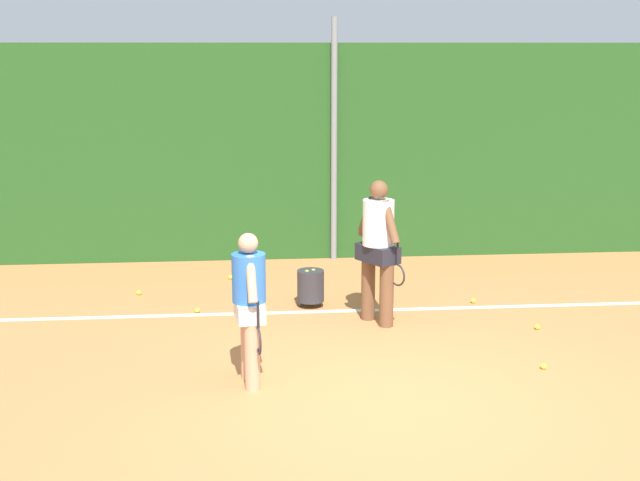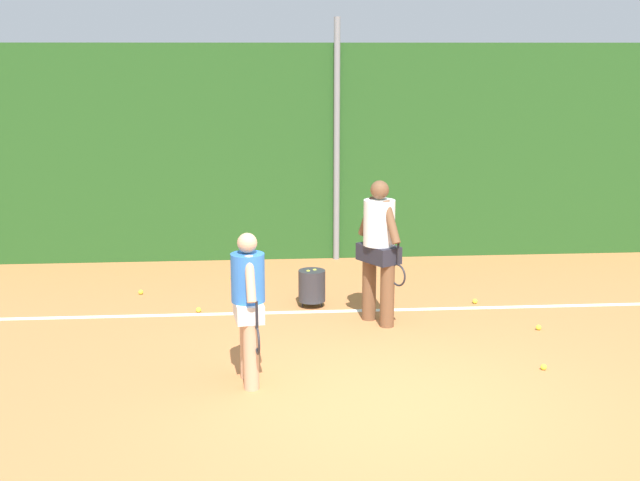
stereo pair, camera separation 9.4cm
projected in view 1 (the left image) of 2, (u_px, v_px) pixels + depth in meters
name	position (u px, v px, depth m)	size (l,w,h in m)	color
ground_plane	(369.00, 342.00, 10.07)	(31.25, 31.25, 0.00)	#C67542
hedge_fence_backdrop	(333.00, 152.00, 13.78)	(20.31, 0.25, 3.46)	#23511E
fence_post_center	(334.00, 142.00, 13.57)	(0.10, 0.10, 3.85)	gray
court_baseline_paint	(356.00, 310.00, 11.27)	(14.84, 0.10, 0.01)	white
player_foreground_near	(249.00, 301.00, 8.65)	(0.34, 0.74, 1.59)	tan
player_midcourt	(378.00, 244.00, 10.57)	(0.56, 0.70, 1.81)	brown
ball_hopper	(311.00, 286.00, 11.39)	(0.36, 0.36, 0.51)	#2D2D33
tennis_ball_0	(139.00, 293.00, 11.97)	(0.07, 0.07, 0.07)	#CCDB33
tennis_ball_1	(473.00, 301.00, 11.59)	(0.07, 0.07, 0.07)	#CCDB33
tennis_ball_3	(537.00, 327.00, 10.53)	(0.07, 0.07, 0.07)	#CCDB33
tennis_ball_6	(257.00, 286.00, 12.31)	(0.07, 0.07, 0.07)	#CCDB33
tennis_ball_7	(544.00, 366.00, 9.23)	(0.07, 0.07, 0.07)	#CCDB33
tennis_ball_8	(230.00, 277.00, 12.77)	(0.07, 0.07, 0.07)	#CCDB33
tennis_ball_9	(197.00, 310.00, 11.18)	(0.07, 0.07, 0.07)	#CCDB33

